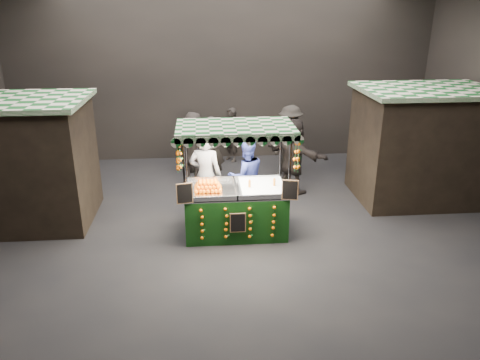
{
  "coord_description": "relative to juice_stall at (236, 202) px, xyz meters",
  "views": [
    {
      "loc": [
        -0.63,
        -8.29,
        4.33
      ],
      "look_at": [
        0.13,
        0.55,
        0.93
      ],
      "focal_mm": 34.54,
      "sensor_mm": 36.0,
      "label": 1
    }
  ],
  "objects": [
    {
      "name": "shopper_2",
      "position": [
        -0.87,
        2.63,
        0.08
      ],
      "size": [
        0.97,
        0.61,
        1.54
      ],
      "rotation": [
        0.0,
        0.0,
        2.87
      ],
      "color": "black",
      "rests_on": "ground"
    },
    {
      "name": "shopper_4",
      "position": [
        -0.85,
        3.85,
        0.13
      ],
      "size": [
        0.94,
        0.93,
        1.64
      ],
      "rotation": [
        0.0,
        0.0,
        3.9
      ],
      "color": "#2D2725",
      "rests_on": "ground"
    },
    {
      "name": "neighbour_stall_right",
      "position": [
        4.4,
        1.5,
        0.62
      ],
      "size": [
        3.0,
        2.2,
        2.6
      ],
      "color": "black",
      "rests_on": "ground"
    },
    {
      "name": "vendor_grey",
      "position": [
        -0.58,
        0.83,
        0.26
      ],
      "size": [
        0.78,
        0.6,
        1.89
      ],
      "rotation": [
        0.0,
        0.0,
        2.91
      ],
      "color": "gray",
      "rests_on": "ground"
    },
    {
      "name": "shopper_0",
      "position": [
        -0.37,
        2.89,
        0.17
      ],
      "size": [
        0.64,
        0.43,
        1.72
      ],
      "rotation": [
        0.0,
        0.0,
        0.03
      ],
      "color": "black",
      "rests_on": "ground"
    },
    {
      "name": "shopper_1",
      "position": [
        1.7,
        3.15,
        0.08
      ],
      "size": [
        0.81,
        0.67,
        1.54
      ],
      "rotation": [
        0.0,
        0.0,
        -0.12
      ],
      "color": "#2A2522",
      "rests_on": "ground"
    },
    {
      "name": "neighbour_stall_left",
      "position": [
        -4.4,
        1.0,
        0.62
      ],
      "size": [
        3.0,
        2.2,
        2.6
      ],
      "color": "black",
      "rests_on": "ground"
    },
    {
      "name": "shopper_6",
      "position": [
        0.22,
        4.6,
        0.09
      ],
      "size": [
        0.63,
        0.68,
        1.57
      ],
      "rotation": [
        0.0,
        0.0,
        -0.96
      ],
      "color": "black",
      "rests_on": "ground"
    },
    {
      "name": "vendor_blue",
      "position": [
        0.3,
        0.98,
        0.15
      ],
      "size": [
        0.93,
        0.8,
        1.68
      ],
      "rotation": [
        0.0,
        0.0,
        3.36
      ],
      "color": "navy",
      "rests_on": "ground"
    },
    {
      "name": "market_hall",
      "position": [
        -0.0,
        0.0,
        2.69
      ],
      "size": [
        12.1,
        10.1,
        5.05
      ],
      "color": "black",
      "rests_on": "ground"
    },
    {
      "name": "shopper_5",
      "position": [
        1.53,
        2.09,
        0.23
      ],
      "size": [
        1.57,
        1.6,
        1.83
      ],
      "rotation": [
        0.0,
        0.0,
        2.34
      ],
      "color": "black",
      "rests_on": "ground"
    },
    {
      "name": "ground",
      "position": [
        -0.0,
        0.0,
        -0.69
      ],
      "size": [
        12.0,
        12.0,
        0.0
      ],
      "primitive_type": "plane",
      "color": "black",
      "rests_on": "ground"
    },
    {
      "name": "juice_stall",
      "position": [
        0.0,
        0.0,
        0.0
      ],
      "size": [
        2.29,
        1.35,
        2.22
      ],
      "color": "black",
      "rests_on": "ground"
    },
    {
      "name": "shopper_3",
      "position": [
        1.75,
        3.63,
        0.22
      ],
      "size": [
        1.34,
        1.24,
        1.82
      ],
      "rotation": [
        0.0,
        0.0,
        0.64
      ],
      "color": "#2A2622",
      "rests_on": "ground"
    }
  ]
}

